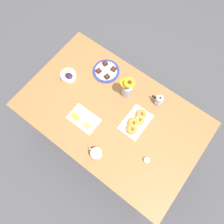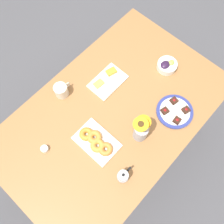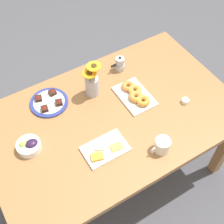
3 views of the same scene
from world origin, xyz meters
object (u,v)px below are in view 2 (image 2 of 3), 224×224
at_px(grape_bowl, 167,65).
at_px(croissant_platter, 96,141).
at_px(dining_table, 112,119).
at_px(jam_cup_honey, 45,149).
at_px(flower_vase, 141,131).
at_px(moka_pot, 123,176).
at_px(coffee_mug, 61,90).
at_px(dessert_plate, 175,111).
at_px(cheese_platter, 108,81).

xyz_separation_m(grape_bowl, croissant_platter, (-0.75, -0.01, -0.01)).
relative_size(dining_table, jam_cup_honey, 33.33).
height_order(flower_vase, moka_pot, flower_vase).
height_order(grape_bowl, moka_pot, moka_pot).
xyz_separation_m(dining_table, coffee_mug, (-0.12, 0.36, 0.13)).
height_order(jam_cup_honey, flower_vase, flower_vase).
relative_size(grape_bowl, dessert_plate, 0.57).
relative_size(flower_vase, moka_pot, 2.12).
relative_size(cheese_platter, dessert_plate, 1.05).
height_order(dining_table, dessert_plate, dessert_plate).
bearing_deg(cheese_platter, dining_table, -130.79).
bearing_deg(croissant_platter, coffee_mug, 77.21).
relative_size(jam_cup_honey, moka_pot, 0.40).
distance_m(grape_bowl, dessert_plate, 0.35).
height_order(dining_table, moka_pot, moka_pot).
height_order(cheese_platter, jam_cup_honey, cheese_platter).
bearing_deg(coffee_mug, jam_cup_honey, -149.20).
height_order(grape_bowl, dessert_plate, grape_bowl).
relative_size(grape_bowl, jam_cup_honey, 2.96).
bearing_deg(flower_vase, croissant_platter, 142.22).
bearing_deg(dining_table, croissant_platter, -165.09).
distance_m(cheese_platter, dessert_plate, 0.51).
bearing_deg(croissant_platter, dining_table, 14.91).
bearing_deg(croissant_platter, flower_vase, -37.78).
xyz_separation_m(coffee_mug, grape_bowl, (0.65, -0.40, -0.02)).
xyz_separation_m(dining_table, dessert_plate, (0.30, -0.30, 0.10)).
bearing_deg(dessert_plate, cheese_platter, 105.04).
xyz_separation_m(coffee_mug, croissant_platter, (-0.09, -0.42, -0.03)).
distance_m(dining_table, moka_pot, 0.44).
relative_size(grape_bowl, cheese_platter, 0.55).
relative_size(croissant_platter, moka_pot, 2.35).
bearing_deg(croissant_platter, cheese_platter, 33.30).
relative_size(dining_table, flower_vase, 6.34).
xyz_separation_m(jam_cup_honey, dessert_plate, (0.76, -0.45, -0.00)).
distance_m(coffee_mug, grape_bowl, 0.77).
height_order(dining_table, coffee_mug, coffee_mug).
xyz_separation_m(croissant_platter, dessert_plate, (0.51, -0.24, -0.01)).
bearing_deg(dessert_plate, jam_cup_honey, 149.32).
xyz_separation_m(croissant_platter, flower_vase, (0.22, -0.17, 0.07)).
xyz_separation_m(cheese_platter, croissant_platter, (-0.38, -0.25, 0.01)).
bearing_deg(dessert_plate, croissant_platter, 154.39).
xyz_separation_m(dining_table, grape_bowl, (0.54, -0.04, 0.12)).
bearing_deg(coffee_mug, dessert_plate, -57.85).
bearing_deg(grape_bowl, dining_table, 175.22).
relative_size(dining_table, moka_pot, 13.45).
bearing_deg(moka_pot, croissant_platter, 79.56).
xyz_separation_m(coffee_mug, flower_vase, (0.13, -0.59, 0.04)).
relative_size(coffee_mug, grape_bowl, 0.89).
distance_m(flower_vase, moka_pot, 0.29).
bearing_deg(dining_table, coffee_mug, 108.13).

